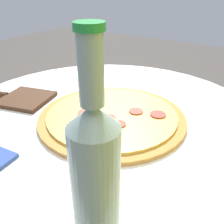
# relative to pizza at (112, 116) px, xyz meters

# --- Properties ---
(table) EXTENTS (0.86, 0.86, 0.70)m
(table) POSITION_rel_pizza_xyz_m (-0.02, -0.03, -0.15)
(table) COLOR white
(table) RESTS_ON ground_plane
(pizza) EXTENTS (0.38, 0.38, 0.02)m
(pizza) POSITION_rel_pizza_xyz_m (0.00, 0.00, 0.00)
(pizza) COLOR #B77F3D
(pizza) RESTS_ON table
(beer_bottle) EXTENTS (0.06, 0.06, 0.29)m
(beer_bottle) POSITION_rel_pizza_xyz_m (0.28, 0.17, 0.10)
(beer_bottle) COLOR gray
(beer_bottle) RESTS_ON table
(pizza_paddle) EXTENTS (0.17, 0.28, 0.02)m
(pizza_paddle) POSITION_rel_pizza_xyz_m (0.06, -0.30, -0.00)
(pizza_paddle) COLOR #422819
(pizza_paddle) RESTS_ON table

